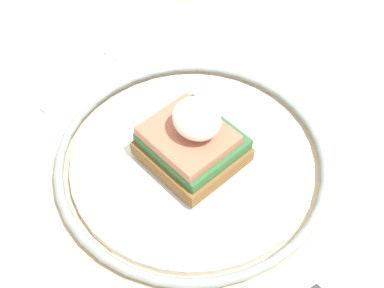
{
  "coord_description": "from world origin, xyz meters",
  "views": [
    {
      "loc": [
        0.26,
        -0.19,
        1.2
      ],
      "look_at": [
        0.01,
        0.04,
        0.78
      ],
      "focal_mm": 50.0,
      "sensor_mm": 36.0,
      "label": 1
    }
  ],
  "objects": [
    {
      "name": "dining_table",
      "position": [
        0.0,
        0.0,
        0.61
      ],
      "size": [
        0.87,
        0.66,
        0.75
      ],
      "color": "#C6B28E",
      "rests_on": "ground_plane"
    },
    {
      "name": "plate",
      "position": [
        0.01,
        0.04,
        0.76
      ],
      "size": [
        0.29,
        0.29,
        0.02
      ],
      "color": "silver",
      "rests_on": "dining_table"
    },
    {
      "name": "sandwich",
      "position": [
        0.01,
        0.04,
        0.79
      ],
      "size": [
        0.09,
        0.09,
        0.08
      ],
      "color": "brown",
      "rests_on": "plate"
    },
    {
      "name": "fork",
      "position": [
        -0.17,
        0.05,
        0.75
      ],
      "size": [
        0.04,
        0.15,
        0.0
      ],
      "color": "silver",
      "rests_on": "dining_table"
    }
  ]
}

